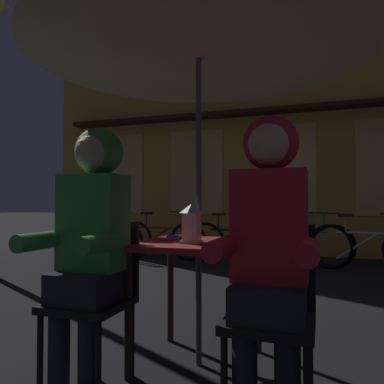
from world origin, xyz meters
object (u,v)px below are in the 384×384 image
object	(u,v)px
person_right_hooded	(269,231)
bicycle_second	(161,239)
patio_umbrella	(199,28)
cafe_table	(199,258)
chair_left	(96,290)
bicycle_nearest	(106,239)
lantern	(192,222)
person_left_hooded	(91,227)
chair_right	(271,305)
bicycle_fourth	(298,244)
bicycle_third	(236,242)
bicycle_fifth	(367,247)
book	(182,237)

from	to	relation	value
person_right_hooded	bicycle_second	distance (m)	4.96
patio_umbrella	cafe_table	bearing A→B (deg)	0.00
chair_left	bicycle_nearest	size ratio (longest dim) A/B	0.53
cafe_table	bicycle_second	xyz separation A→B (m)	(-1.94, 3.88, -0.29)
lantern	person_left_hooded	size ratio (longest dim) A/B	0.17
chair_right	bicycle_second	bearing A→B (deg)	119.66
chair_right	bicycle_fourth	size ratio (longest dim) A/B	0.52
chair_left	person_right_hooded	distance (m)	1.03
bicycle_nearest	bicycle_fourth	world-z (taller)	same
cafe_table	chair_right	distance (m)	0.62
bicycle_nearest	chair_left	bearing A→B (deg)	-59.09
chair_left	person_left_hooded	size ratio (longest dim) A/B	0.62
patio_umbrella	bicycle_second	world-z (taller)	patio_umbrella
patio_umbrella	bicycle_third	world-z (taller)	patio_umbrella
bicycle_fourth	cafe_table	bearing A→B (deg)	-95.20
bicycle_fifth	book	xyz separation A→B (m)	(-1.46, -3.62, 0.41)
chair_right	bicycle_third	xyz separation A→B (m)	(-1.08, 4.15, -0.14)
person_left_hooded	bicycle_third	world-z (taller)	person_left_hooded
bicycle_fourth	book	size ratio (longest dim) A/B	8.39
lantern	person_left_hooded	bearing A→B (deg)	-145.40
bicycle_third	bicycle_fourth	world-z (taller)	same
person_left_hooded	bicycle_fifth	xyz separation A→B (m)	(1.80, 4.15, -0.50)
bicycle_nearest	bicycle_fifth	world-z (taller)	same
chair_right	bicycle_third	world-z (taller)	chair_right
bicycle_fourth	bicycle_nearest	bearing A→B (deg)	-175.98
chair_right	bicycle_second	world-z (taller)	chair_right
bicycle_second	bicycle_fourth	bearing A→B (deg)	0.71
cafe_table	book	xyz separation A→B (m)	(-0.15, 0.11, 0.11)
chair_left	lantern	bearing A→B (deg)	29.62
bicycle_nearest	bicycle_second	world-z (taller)	same
bicycle_fifth	cafe_table	bearing A→B (deg)	-109.48
person_right_hooded	book	xyz separation A→B (m)	(-0.63, 0.54, -0.09)
lantern	bicycle_nearest	bearing A→B (deg)	127.43
chair_left	bicycle_fifth	distance (m)	4.48
patio_umbrella	lantern	world-z (taller)	patio_umbrella
bicycle_nearest	cafe_table	bearing A→B (deg)	-51.71
cafe_table	lantern	size ratio (longest dim) A/B	3.20
bicycle_fifth	book	size ratio (longest dim) A/B	8.34
person_right_hooded	bicycle_fourth	world-z (taller)	person_right_hooded
bicycle_second	bicycle_fourth	xyz separation A→B (m)	(2.29, 0.03, 0.00)
patio_umbrella	bicycle_nearest	world-z (taller)	patio_umbrella
cafe_table	chair_right	bearing A→B (deg)	-37.55
patio_umbrella	bicycle_nearest	distance (m)	4.99
lantern	chair_left	world-z (taller)	lantern
patio_umbrella	bicycle_fifth	distance (m)	4.31
bicycle_third	bicycle_fourth	bearing A→B (deg)	7.09
person_left_hooded	chair_right	bearing A→B (deg)	3.39
bicycle_second	person_left_hooded	bearing A→B (deg)	-71.29
book	bicycle_second	bearing A→B (deg)	98.69
cafe_table	chair_left	size ratio (longest dim) A/B	0.85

